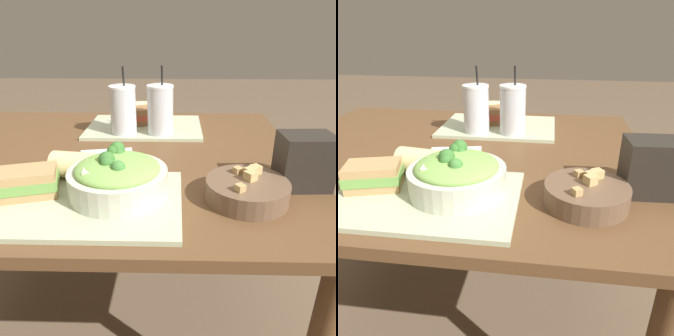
# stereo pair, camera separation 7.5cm
# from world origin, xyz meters

# --- Properties ---
(ground_plane) EXTENTS (12.00, 12.00, 0.00)m
(ground_plane) POSITION_xyz_m (0.00, 0.00, 0.00)
(ground_plane) COLOR brown
(dining_table) EXTENTS (1.25, 1.02, 0.72)m
(dining_table) POSITION_xyz_m (0.00, 0.00, 0.63)
(dining_table) COLOR brown
(dining_table) RESTS_ON ground_plane
(tray_near) EXTENTS (0.44, 0.31, 0.01)m
(tray_near) POSITION_xyz_m (0.02, -0.32, 0.73)
(tray_near) COLOR #B2BC99
(tray_near) RESTS_ON dining_table
(tray_far) EXTENTS (0.44, 0.31, 0.01)m
(tray_far) POSITION_xyz_m (0.11, 0.27, 0.73)
(tray_far) COLOR #B2BC99
(tray_far) RESTS_ON dining_table
(salad_bowl) EXTENTS (0.23, 0.23, 0.11)m
(salad_bowl) POSITION_xyz_m (0.09, -0.28, 0.78)
(salad_bowl) COLOR beige
(salad_bowl) RESTS_ON tray_near
(soup_bowl) EXTENTS (0.20, 0.20, 0.07)m
(soup_bowl) POSITION_xyz_m (0.40, -0.29, 0.75)
(soup_bowl) COLOR brown
(soup_bowl) RESTS_ON dining_table
(sandwich_near) EXTENTS (0.15, 0.12, 0.06)m
(sandwich_near) POSITION_xyz_m (-0.12, -0.29, 0.77)
(sandwich_near) COLOR tan
(sandwich_near) RESTS_ON tray_near
(baguette_near) EXTENTS (0.12, 0.09, 0.07)m
(baguette_near) POSITION_xyz_m (-0.03, -0.20, 0.77)
(baguette_near) COLOR #DBBC84
(baguette_near) RESTS_ON tray_near
(sandwich_far) EXTENTS (0.16, 0.14, 0.06)m
(sandwich_far) POSITION_xyz_m (0.10, 0.31, 0.77)
(sandwich_far) COLOR olive
(sandwich_far) RESTS_ON tray_far
(baguette_far) EXTENTS (0.12, 0.09, 0.07)m
(baguette_far) POSITION_xyz_m (0.10, 0.39, 0.77)
(baguette_far) COLOR #DBBC84
(baguette_far) RESTS_ON tray_far
(drink_cup_dark) EXTENTS (0.09, 0.09, 0.24)m
(drink_cup_dark) POSITION_xyz_m (0.04, 0.18, 0.82)
(drink_cup_dark) COLOR silver
(drink_cup_dark) RESTS_ON tray_far
(drink_cup_red) EXTENTS (0.09, 0.09, 0.24)m
(drink_cup_red) POSITION_xyz_m (0.17, 0.18, 0.82)
(drink_cup_red) COLOR silver
(drink_cup_red) RESTS_ON tray_far
(chip_bag) EXTENTS (0.13, 0.10, 0.14)m
(chip_bag) POSITION_xyz_m (0.55, -0.21, 0.79)
(chip_bag) COLOR #28231E
(chip_bag) RESTS_ON dining_table
(napkin_folded) EXTENTS (0.19, 0.15, 0.00)m
(napkin_folded) POSITION_xyz_m (0.01, -0.02, 0.72)
(napkin_folded) COLOR silver
(napkin_folded) RESTS_ON dining_table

